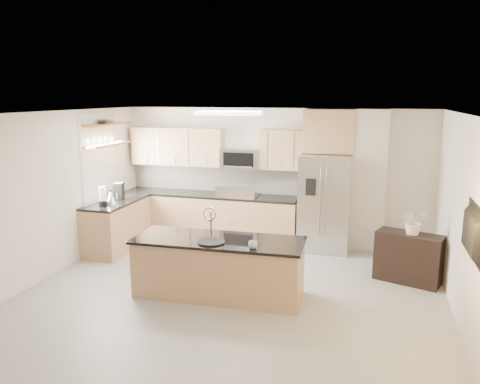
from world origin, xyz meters
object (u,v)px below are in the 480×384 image
(cup, at_px, (253,245))
(coffee_maker, at_px, (119,191))
(credenza, at_px, (408,258))
(blender, at_px, (103,198))
(television, at_px, (468,233))
(range, at_px, (239,218))
(kettle, at_px, (111,197))
(refrigerator, at_px, (325,203))
(bowl, at_px, (106,121))
(microwave, at_px, (241,159))
(platter, at_px, (211,242))
(flower_vase, at_px, (415,215))
(island, at_px, (219,267))

(cup, xyz_separation_m, coffee_maker, (-3.08, 1.88, 0.18))
(credenza, distance_m, coffee_maker, 5.23)
(blender, xyz_separation_m, television, (5.58, -1.63, 0.28))
(range, height_order, credenza, range)
(range, xyz_separation_m, kettle, (-2.02, -1.31, 0.57))
(credenza, height_order, blender, blender)
(refrigerator, xyz_separation_m, bowl, (-3.91, -0.92, 1.49))
(bowl, bearing_deg, credenza, -3.23)
(coffee_maker, height_order, bowl, bowl)
(coffee_maker, bearing_deg, microwave, 26.28)
(platter, relative_size, flower_vase, 0.63)
(credenza, distance_m, bowl, 5.69)
(range, bearing_deg, cup, -70.45)
(blender, distance_m, kettle, 0.19)
(television, bearing_deg, flower_vase, 12.19)
(island, bearing_deg, range, 97.27)
(island, relative_size, bowl, 6.64)
(island, relative_size, kettle, 9.02)
(island, relative_size, flower_vase, 4.01)
(range, xyz_separation_m, credenza, (3.07, -1.27, -0.09))
(blender, xyz_separation_m, flower_vase, (5.19, 0.20, 0.01))
(blender, relative_size, flower_vase, 0.57)
(credenza, relative_size, bowl, 2.61)
(island, xyz_separation_m, blender, (-2.49, 1.04, 0.65))
(coffee_maker, bearing_deg, refrigerator, 12.96)
(coffee_maker, bearing_deg, credenza, -3.95)
(island, relative_size, blender, 7.09)
(coffee_maker, bearing_deg, range, 23.48)
(refrigerator, height_order, kettle, refrigerator)
(cup, relative_size, platter, 0.31)
(platter, bearing_deg, blender, 153.40)
(cup, height_order, kettle, kettle)
(island, xyz_separation_m, coffee_maker, (-2.51, 1.62, 0.64))
(range, xyz_separation_m, platter, (0.37, -2.72, 0.38))
(credenza, bearing_deg, television, -58.27)
(cup, relative_size, flower_vase, 0.20)
(refrigerator, distance_m, television, 3.62)
(island, xyz_separation_m, cup, (0.57, -0.26, 0.47))
(blender, height_order, bowl, bowl)
(cup, height_order, blender, blender)
(blender, height_order, flower_vase, flower_vase)
(kettle, bearing_deg, television, -18.16)
(island, relative_size, television, 2.28)
(credenza, height_order, kettle, kettle)
(microwave, xyz_separation_m, television, (3.51, -3.24, -0.28))
(cup, bearing_deg, coffee_maker, 148.70)
(coffee_maker, distance_m, flower_vase, 5.22)
(credenza, distance_m, blender, 5.20)
(blender, xyz_separation_m, bowl, (-0.18, 0.52, 1.31))
(credenza, height_order, cup, cup)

